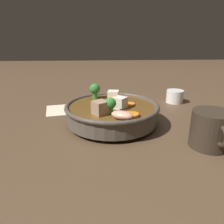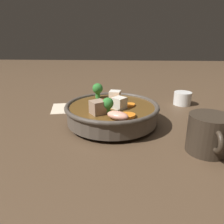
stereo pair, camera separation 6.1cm
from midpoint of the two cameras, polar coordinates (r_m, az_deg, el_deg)
The scene contains 5 objects.
ground_plane at distance 0.62m, azimuth 2.80°, elevation -3.22°, with size 3.00×3.00×0.00m, color #4C3826.
stirfry_bowl at distance 0.60m, azimuth 2.85°, elevation 0.11°, with size 0.26×0.26×0.10m.
tea_cup at distance 0.83m, azimuth 19.94°, elevation 3.38°, with size 0.06×0.06×0.05m.
dark_mug at distance 0.52m, azimuth 27.04°, elevation -5.20°, with size 0.11×0.09×0.08m.
napkin at distance 0.76m, azimuth -10.35°, elevation 0.98°, with size 0.12×0.10×0.00m.
Camera 2 is at (0.57, 0.03, 0.24)m, focal length 35.00 mm.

